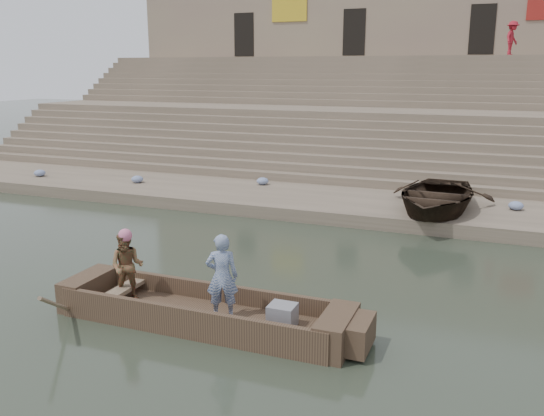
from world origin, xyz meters
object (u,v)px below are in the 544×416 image
Objects in this scene: standing_man at (222,276)px; pedestrian at (512,38)px; main_rowboat at (202,318)px; beached_rowboat at (436,196)px; television at (282,315)px; rowing_man at (127,266)px.

pedestrian is at bearing -123.45° from standing_man.
main_rowboat is 9.34m from beached_rowboat.
main_rowboat is 1.59m from television.
beached_rowboat is at bearing 79.42° from television.
television is 0.10× the size of beached_rowboat.
beached_rowboat reaches higher than main_rowboat.
beached_rowboat is (1.63, 8.75, 0.44)m from television.
standing_man is 1.16× the size of rowing_man.
standing_man is 0.35× the size of beached_rowboat.
pedestrian reaches higher than rowing_man.
standing_man is at bearing -22.30° from rowing_man.
television reaches higher than main_rowboat.
main_rowboat is 24.49m from pedestrian.
main_rowboat is 3.20× the size of standing_man.
rowing_man is 9.96m from beached_rowboat.
main_rowboat is 3.70× the size of rowing_man.
television is 24.15m from pedestrian.
standing_man is 1.26m from television.
television is 8.91m from beached_rowboat.
pedestrian reaches higher than television.
rowing_man is 3.22m from television.
beached_rowboat is at bearing 69.92° from main_rowboat.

